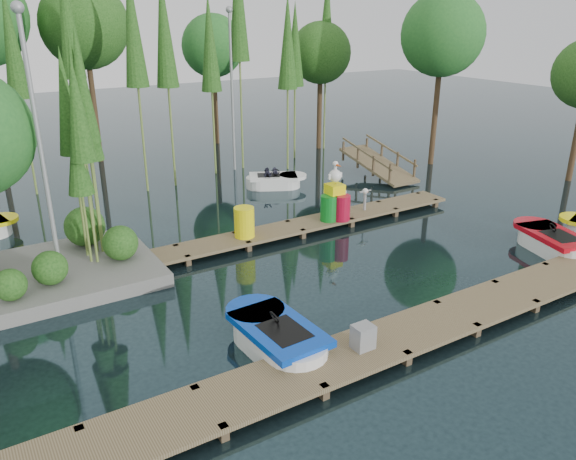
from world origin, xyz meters
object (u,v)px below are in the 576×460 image
island (6,171)px  boat_blue (277,338)px  utility_cabinet (363,337)px  yellow_barrel (244,222)px  boat_red (552,242)px  drum_cluster (336,202)px

island → boat_blue: 8.28m
utility_cabinet → island: bearing=125.6°
island → yellow_barrel: size_ratio=6.94×
boat_red → utility_cabinet: size_ratio=5.80×
boat_blue → drum_cluster: drum_cluster is taller
boat_red → yellow_barrel: 9.69m
yellow_barrel → drum_cluster: 3.48m
boat_blue → island: bearing=120.4°
island → drum_cluster: bearing=-5.5°
boat_blue → boat_red: 10.16m
boat_red → yellow_barrel: size_ratio=3.22×
island → boat_blue: island is taller
utility_cabinet → yellow_barrel: 7.05m
yellow_barrel → boat_blue: bearing=-110.9°
boat_blue → drum_cluster: bearing=42.0°
utility_cabinet → yellow_barrel: bearing=83.4°
utility_cabinet → boat_blue: bearing=136.7°
island → boat_blue: size_ratio=2.19×
boat_blue → boat_red: bearing=-1.1°
yellow_barrel → island: bearing=173.0°
boat_red → utility_cabinet: (-8.79, -1.53, 0.29)m
boat_blue → yellow_barrel: (2.18, 5.72, 0.49)m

